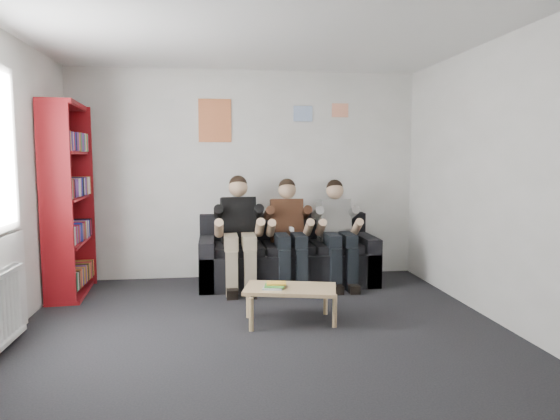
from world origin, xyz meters
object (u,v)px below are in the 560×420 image
Objects in this scene: person_left at (239,233)px; sofa at (287,259)px; person_middle at (289,233)px; person_right at (338,233)px; coffee_table at (290,291)px; bookshelf at (69,200)px.

sofa is at bearing 13.78° from person_left.
person_left is at bearing -178.16° from person_middle.
person_middle is 0.61m from person_right.
person_right is at bearing -18.11° from sofa.
person_right reaches higher than coffee_table.
person_left is 1.21m from person_right.
person_right is (3.14, 0.03, -0.44)m from bookshelf.
bookshelf is at bearing -174.79° from sofa.
bookshelf is 3.17m from person_right.
coffee_table is at bearing -77.45° from person_left.
coffee_table is at bearing -33.69° from bookshelf.
person_left is 1.04× the size of person_right.
person_left is 0.61m from person_middle.
sofa is at bearing 91.65° from person_middle.
bookshelf reaches higher than person_right.
bookshelf is 1.66× the size of person_middle.
bookshelf reaches higher than sofa.
person_left is (-0.61, -0.20, 0.37)m from sofa.
person_left is (1.93, 0.03, -0.42)m from bookshelf.
sofa is 2.67m from bookshelf.
person_left reaches higher than person_right.
coffee_table is at bearing -96.40° from person_middle.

